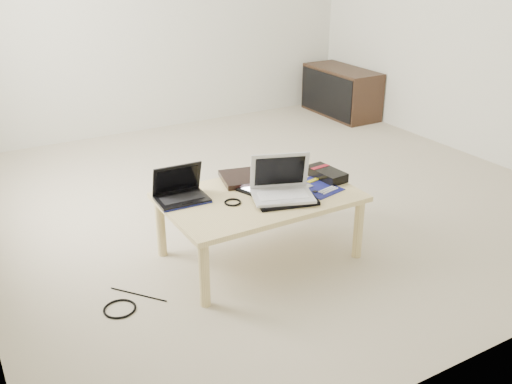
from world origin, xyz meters
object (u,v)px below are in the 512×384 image
coffee_table (259,202)px  netbook (180,193)px  media_cabinet (341,92)px  gpu_box (326,174)px  white_laptop (282,187)px

coffee_table → netbook: bearing=158.1°
coffee_table → media_cabinet: size_ratio=1.22×
gpu_box → media_cabinet: bearing=50.2°
netbook → white_laptop: white_laptop is taller
coffee_table → white_laptop: white_laptop is taller
white_laptop → gpu_box: 0.42m
media_cabinet → netbook: netbook is taller
coffee_table → gpu_box: bearing=1.2°
media_cabinet → white_laptop: size_ratio=2.29×
coffee_table → media_cabinet: bearing=43.6°
media_cabinet → white_laptop: bearing=-134.0°
media_cabinet → white_laptop: 3.18m
gpu_box → netbook: bearing=170.1°
white_laptop → media_cabinet: bearing=46.0°
coffee_table → gpu_box: gpu_box is taller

